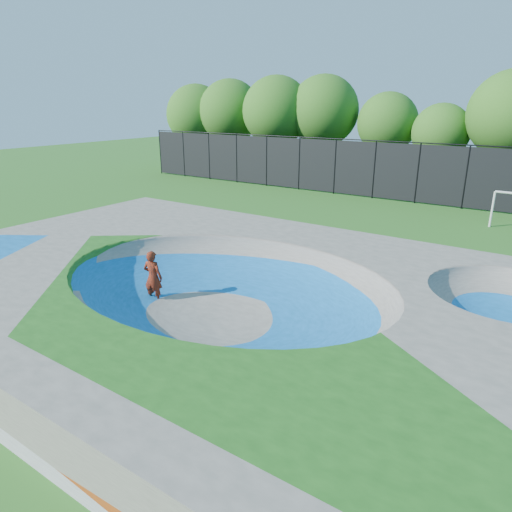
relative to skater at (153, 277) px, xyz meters
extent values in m
plane|color=#225C19|center=(2.72, 0.40, -0.93)|extent=(120.00, 120.00, 0.00)
cube|color=gray|center=(2.72, 0.40, -0.18)|extent=(22.00, 14.00, 1.50)
imported|color=red|center=(0.00, 0.00, 0.00)|extent=(0.77, 0.60, 1.87)
cube|color=black|center=(0.00, 0.00, -0.91)|extent=(0.80, 0.31, 0.05)
cylinder|color=silver|center=(7.94, 17.49, 0.05)|extent=(0.12, 0.12, 1.96)
cylinder|color=black|center=(-21.28, 21.40, 1.07)|extent=(0.09, 0.09, 4.00)
cylinder|color=black|center=(-18.28, 21.40, 1.07)|extent=(0.09, 0.09, 4.00)
cylinder|color=black|center=(-15.28, 21.40, 1.07)|extent=(0.09, 0.09, 4.00)
cylinder|color=black|center=(-12.28, 21.40, 1.07)|extent=(0.09, 0.09, 4.00)
cylinder|color=black|center=(-9.28, 21.40, 1.07)|extent=(0.09, 0.09, 4.00)
cylinder|color=black|center=(-6.28, 21.40, 1.07)|extent=(0.09, 0.09, 4.00)
cylinder|color=black|center=(-3.28, 21.40, 1.07)|extent=(0.09, 0.09, 4.00)
cylinder|color=black|center=(-0.28, 21.40, 1.07)|extent=(0.09, 0.09, 4.00)
cylinder|color=black|center=(2.72, 21.40, 1.07)|extent=(0.09, 0.09, 4.00)
cylinder|color=black|center=(5.72, 21.40, 1.07)|extent=(0.09, 0.09, 4.00)
cube|color=black|center=(2.72, 21.40, 1.07)|extent=(48.00, 0.03, 3.80)
cylinder|color=black|center=(2.72, 21.40, 3.07)|extent=(48.00, 0.08, 0.08)
cylinder|color=#433321|center=(-20.59, 25.98, 0.60)|extent=(0.44, 0.44, 3.08)
sphere|color=#2B6119|center=(-20.59, 25.98, 4.35)|extent=(5.89, 5.89, 5.89)
cylinder|color=#433321|center=(-16.67, 26.36, 0.79)|extent=(0.44, 0.44, 3.45)
sphere|color=#2B6119|center=(-16.67, 26.36, 4.73)|extent=(5.92, 5.92, 5.92)
cylinder|color=#433321|center=(-11.04, 25.61, 0.84)|extent=(0.44, 0.44, 3.55)
sphere|color=#2B6119|center=(-11.04, 25.61, 4.85)|extent=(5.95, 5.95, 5.95)
cylinder|color=#433321|center=(-7.18, 27.07, 0.86)|extent=(0.44, 0.44, 3.58)
sphere|color=#2B6119|center=(-7.18, 27.07, 4.88)|extent=(5.95, 5.95, 5.95)
cylinder|color=#433321|center=(-1.66, 27.36, 0.64)|extent=(0.44, 0.44, 3.15)
sphere|color=#2B6119|center=(-1.66, 27.36, 4.01)|extent=(4.78, 4.78, 4.78)
cylinder|color=#433321|center=(2.72, 26.48, 0.49)|extent=(0.44, 0.44, 2.84)
sphere|color=#2B6119|center=(2.72, 26.48, 3.47)|extent=(4.18, 4.18, 4.18)
cylinder|color=#433321|center=(7.19, 26.35, 0.85)|extent=(0.44, 0.44, 3.57)
sphere|color=#2B6119|center=(7.19, 26.35, 4.82)|extent=(5.85, 5.85, 5.85)
camera|label=1|loc=(10.94, -9.91, 5.64)|focal=32.00mm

